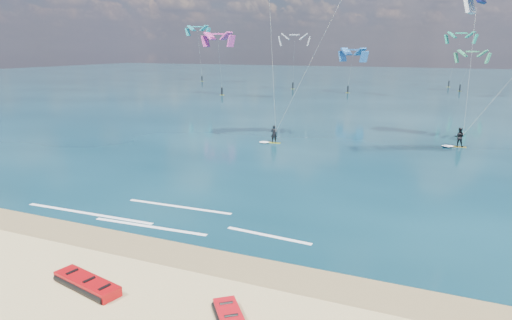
% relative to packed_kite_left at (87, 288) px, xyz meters
% --- Properties ---
extents(ground, '(320.00, 320.00, 0.00)m').
position_rel_packed_kite_left_xyz_m(ground, '(-1.32, 40.86, 0.00)').
color(ground, tan).
rests_on(ground, ground).
extents(wet_sand_strip, '(320.00, 2.40, 0.01)m').
position_rel_packed_kite_left_xyz_m(wet_sand_strip, '(-1.32, 3.86, 0.00)').
color(wet_sand_strip, olive).
rests_on(wet_sand_strip, ground).
extents(sea, '(320.00, 200.00, 0.04)m').
position_rel_packed_kite_left_xyz_m(sea, '(-1.32, 104.86, 0.02)').
color(sea, '#082631').
rests_on(sea, ground).
extents(packed_kite_left, '(3.47, 1.89, 0.44)m').
position_rel_packed_kite_left_xyz_m(packed_kite_left, '(0.00, 0.00, 0.00)').
color(packed_kite_left, '#A8080D').
rests_on(packed_kite_left, ground).
extents(kitesurfer_main, '(11.91, 7.57, 17.42)m').
position_rel_packed_kite_left_xyz_m(kitesurfer_main, '(-0.68, 25.07, 8.92)').
color(kitesurfer_main, '#DDEE1C').
rests_on(kitesurfer_main, sea).
extents(kitesurfer_far, '(11.05, 5.03, 15.70)m').
position_rel_packed_kite_left_xyz_m(kitesurfer_far, '(14.88, 31.06, 8.49)').
color(kitesurfer_far, gold).
rests_on(kitesurfer_far, sea).
extents(shoreline_foam, '(16.47, 3.63, 0.01)m').
position_rel_packed_kite_left_xyz_m(shoreline_foam, '(-1.83, 6.95, 0.05)').
color(shoreline_foam, white).
rests_on(shoreline_foam, ground).
extents(distant_kites, '(79.95, 39.09, 13.75)m').
position_rel_packed_kite_left_xyz_m(distant_kites, '(-7.94, 81.07, 5.65)').
color(distant_kites, '#399D66').
rests_on(distant_kites, ground).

